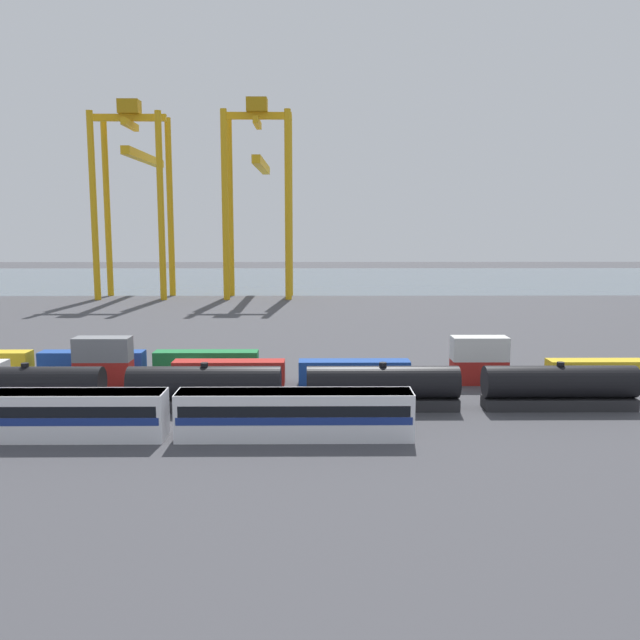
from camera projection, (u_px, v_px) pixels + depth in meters
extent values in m
plane|color=#424247|center=(231.00, 326.00, 114.65)|extent=(420.00, 420.00, 0.00)
cube|color=slate|center=(271.00, 279.00, 219.68)|extent=(400.00, 110.00, 0.01)
cube|color=silver|center=(47.00, 415.00, 53.74)|extent=(19.09, 3.10, 3.90)
cube|color=navy|center=(47.00, 417.00, 53.76)|extent=(18.71, 3.14, 0.64)
cube|color=black|center=(47.00, 407.00, 53.65)|extent=(18.33, 3.13, 0.90)
cube|color=slate|center=(46.00, 394.00, 53.50)|extent=(18.90, 2.85, 0.36)
cube|color=silver|center=(295.00, 415.00, 53.92)|extent=(19.09, 3.10, 3.90)
cube|color=navy|center=(295.00, 416.00, 53.93)|extent=(18.71, 3.14, 0.64)
cube|color=black|center=(295.00, 407.00, 53.83)|extent=(18.33, 3.13, 0.90)
cube|color=slate|center=(295.00, 393.00, 53.67)|extent=(18.90, 2.85, 0.36)
cube|color=#232326|center=(27.00, 404.00, 62.40)|extent=(14.22, 2.50, 1.10)
cylinder|color=black|center=(26.00, 383.00, 62.11)|extent=(14.22, 3.03, 3.03)
cylinder|color=black|center=(25.00, 365.00, 61.88)|extent=(0.70, 0.70, 0.36)
cube|color=#232326|center=(205.00, 404.00, 62.55)|extent=(14.22, 2.50, 1.10)
cylinder|color=black|center=(205.00, 382.00, 62.26)|extent=(14.22, 3.03, 3.03)
cylinder|color=black|center=(204.00, 365.00, 62.02)|extent=(0.70, 0.70, 0.36)
cube|color=#232326|center=(382.00, 403.00, 62.70)|extent=(14.22, 2.50, 1.10)
cylinder|color=black|center=(383.00, 382.00, 62.41)|extent=(14.22, 3.03, 3.03)
cylinder|color=black|center=(383.00, 364.00, 62.17)|extent=(0.70, 0.70, 0.36)
cube|color=#232326|center=(559.00, 403.00, 62.84)|extent=(14.22, 2.50, 1.10)
cylinder|color=black|center=(560.00, 382.00, 62.56)|extent=(14.22, 3.03, 3.03)
cylinder|color=black|center=(561.00, 364.00, 62.32)|extent=(0.70, 0.70, 0.36)
cube|color=#AD211C|center=(104.00, 373.00, 72.49)|extent=(6.04, 2.44, 2.60)
cube|color=slate|center=(103.00, 349.00, 72.13)|extent=(6.04, 2.44, 2.60)
cube|color=#AD211C|center=(229.00, 372.00, 72.62)|extent=(12.10, 2.44, 2.60)
cube|color=#1C4299|center=(354.00, 372.00, 72.74)|extent=(12.10, 2.44, 2.60)
cube|color=#AD211C|center=(479.00, 372.00, 72.86)|extent=(6.04, 2.44, 2.60)
cube|color=silver|center=(480.00, 348.00, 72.50)|extent=(6.04, 2.44, 2.60)
cube|color=gold|center=(603.00, 372.00, 72.98)|extent=(12.10, 2.44, 2.60)
cube|color=#1C4299|center=(93.00, 362.00, 78.02)|extent=(12.10, 2.44, 2.60)
cube|color=#197538|center=(206.00, 362.00, 78.14)|extent=(12.10, 2.44, 2.60)
cylinder|color=gold|center=(94.00, 207.00, 153.13)|extent=(1.50, 1.50, 43.01)
cylinder|color=gold|center=(161.00, 207.00, 153.27)|extent=(1.50, 1.50, 43.01)
cylinder|color=gold|center=(107.00, 208.00, 163.10)|extent=(1.50, 1.50, 43.01)
cylinder|color=gold|center=(170.00, 208.00, 163.24)|extent=(1.50, 1.50, 43.01)
cube|color=gold|center=(130.00, 118.00, 155.30)|extent=(17.02, 1.20, 1.60)
cube|color=gold|center=(130.00, 125.00, 155.52)|extent=(1.20, 11.67, 1.60)
cube|color=gold|center=(144.00, 158.00, 168.67)|extent=(2.00, 35.40, 2.00)
cube|color=#A77A10|center=(129.00, 107.00, 154.96)|extent=(4.80, 4.00, 3.20)
cylinder|color=gold|center=(225.00, 206.00, 153.73)|extent=(1.50, 1.50, 43.47)
cylinder|color=gold|center=(288.00, 206.00, 153.86)|extent=(1.50, 1.50, 43.47)
cylinder|color=gold|center=(230.00, 207.00, 162.97)|extent=(1.50, 1.50, 43.47)
cylinder|color=gold|center=(290.00, 207.00, 163.10)|extent=(1.50, 1.50, 43.47)
cube|color=gold|center=(257.00, 116.00, 155.50)|extent=(16.12, 1.20, 1.60)
cube|color=gold|center=(257.00, 123.00, 155.72)|extent=(1.20, 10.93, 1.60)
cube|color=gold|center=(262.00, 165.00, 168.50)|extent=(2.00, 33.38, 2.00)
cube|color=#A77A10|center=(257.00, 105.00, 155.16)|extent=(4.80, 4.00, 3.20)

